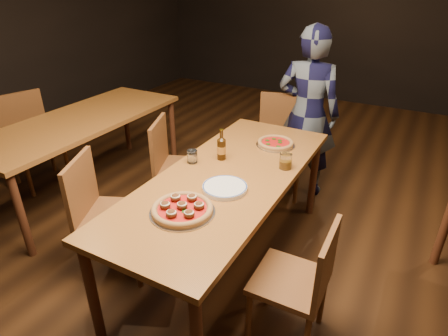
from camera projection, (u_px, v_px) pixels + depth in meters
The scene contains 15 objects.
ground at pixel (227, 262), 2.81m from camera, with size 9.00×9.00×0.00m, color black.
table_main at pixel (228, 184), 2.49m from camera, with size 0.80×2.00×0.75m.
table_left at pixel (81, 126), 3.45m from camera, with size 0.80×2.00×0.75m.
chair_main_nw at pixel (114, 215), 2.56m from camera, with size 0.43×0.43×0.92m, color brown, non-canonical shape.
chair_main_sw at pixel (183, 168), 3.19m from camera, with size 0.42×0.42×0.91m, color brown, non-canonical shape.
chair_main_e at pixel (290, 280), 2.07m from camera, with size 0.39×0.39×0.83m, color brown, non-canonical shape.
chair_end at pixel (279, 146), 3.52m from camera, with size 0.45×0.45×0.97m, color brown, non-canonical shape.
chair_nbr_left at pixel (35, 140), 3.66m from camera, with size 0.44×0.44×0.95m, color brown, non-canonical shape.
pizza_meatball at pixel (182, 209), 2.06m from camera, with size 0.36×0.36×0.07m.
pizza_margherita at pixel (276, 143), 2.87m from camera, with size 0.30×0.30×0.04m.
plate_stack at pixel (225, 188), 2.28m from camera, with size 0.28×0.28×0.03m, color white.
beer_bottle at pixel (222, 149), 2.63m from camera, with size 0.06×0.06×0.22m.
water_glass at pixel (192, 156), 2.60m from camera, with size 0.07×0.07×0.09m, color white.
amber_glass at pixel (286, 161), 2.52m from camera, with size 0.08×0.08×0.11m, color #995F11.
diner at pixel (308, 114), 3.42m from camera, with size 0.57×0.38×1.57m, color black.
Camera 1 is at (1.02, -1.91, 1.92)m, focal length 30.00 mm.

